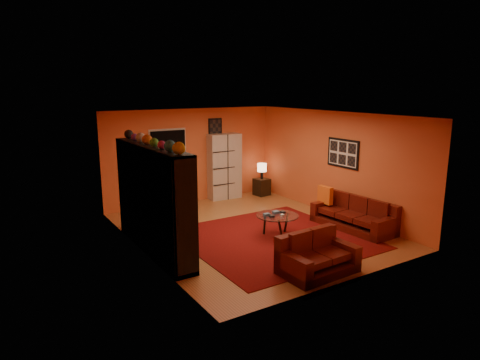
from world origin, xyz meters
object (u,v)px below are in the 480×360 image
storage_cabinet (224,166)px  loveseat (315,256)px  bowl_chair (172,206)px  side_table (262,187)px  entertainment_unit (153,199)px  tv (154,202)px  coffee_table (277,217)px  table_lamp (262,168)px  sofa (355,216)px

storage_cabinet → loveseat: bearing=-100.2°
bowl_chair → side_table: bowl_chair is taller
entertainment_unit → tv: bearing=58.6°
side_table → loveseat: bearing=-115.0°
tv → bowl_chair: (1.07, 1.69, -0.65)m
entertainment_unit → coffee_table: (2.57, -0.59, -0.63)m
coffee_table → table_lamp: bearing=60.5°
bowl_chair → sofa: bearing=-41.4°
sofa → side_table: (-0.07, 3.64, -0.04)m
coffee_table → entertainment_unit: bearing=167.1°
coffee_table → bowl_chair: bearing=121.6°
side_table → tv: bearing=-150.4°
loveseat → side_table: size_ratio=2.74×
sofa → table_lamp: 3.68m
table_lamp → loveseat: bearing=-115.0°
tv → coffee_table: 2.67m
sofa → storage_cabinet: size_ratio=1.06×
table_lamp → coffee_table: bearing=-119.5°
side_table → table_lamp: bearing=90.0°
entertainment_unit → sofa: 4.61m
bowl_chair → entertainment_unit: bearing=-122.3°
loveseat → bowl_chair: size_ratio=1.79×
table_lamp → sofa: bearing=-88.8°
storage_cabinet → side_table: storage_cabinet is taller
coffee_table → table_lamp: (1.76, 3.11, 0.41)m
entertainment_unit → sofa: (4.41, -1.12, -0.76)m
tv → coffee_table: (2.52, -0.67, -0.56)m
storage_cabinet → entertainment_unit: bearing=-136.3°
side_table → entertainment_unit: bearing=-149.9°
sofa → bowl_chair: sofa is taller
tv → bowl_chair: 2.10m
tv → loveseat: tv is taller
loveseat → side_table: 5.45m
entertainment_unit → coffee_table: size_ratio=3.28×
tv → sofa: 4.57m
bowl_chair → table_lamp: table_lamp is taller
coffee_table → storage_cabinet: 3.49m
sofa → storage_cabinet: 4.15m
sofa → loveseat: same height
loveseat → side_table: loveseat is taller
entertainment_unit → loveseat: (2.02, -2.42, -0.76)m
entertainment_unit → loveseat: entertainment_unit is taller
entertainment_unit → bowl_chair: (1.12, 1.77, -0.72)m
bowl_chair → side_table: bearing=13.1°
tv → bowl_chair: size_ratio=1.17×
storage_cabinet → bowl_chair: size_ratio=2.45×
tv → table_lamp: tv is taller
loveseat → table_lamp: size_ratio=2.98×
entertainment_unit → side_table: bearing=30.1°
sofa → bowl_chair: 4.38m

